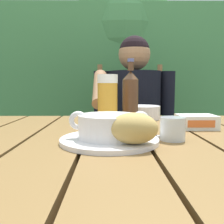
{
  "coord_description": "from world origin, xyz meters",
  "views": [
    {
      "loc": [
        -0.02,
        -0.71,
        0.89
      ],
      "look_at": [
        -0.01,
        0.03,
        0.81
      ],
      "focal_mm": 39.11,
      "sensor_mm": 36.0,
      "label": 1
    }
  ],
  "objects_px": {
    "chair_near_diner": "(131,143)",
    "person_eating": "(134,117)",
    "diner_bowl": "(143,112)",
    "soup_bowl": "(109,126)",
    "beer_bottle": "(130,97)",
    "beer_glass": "(108,101)",
    "water_glass_small": "(173,129)",
    "table_knife": "(154,136)",
    "butter_tub": "(196,122)",
    "serving_plate": "(109,140)",
    "bread_roll": "(134,128)"
  },
  "relations": [
    {
      "from": "chair_near_diner",
      "to": "person_eating",
      "type": "bearing_deg",
      "value": -90.84
    },
    {
      "from": "chair_near_diner",
      "to": "diner_bowl",
      "type": "bearing_deg",
      "value": -90.0
    },
    {
      "from": "soup_bowl",
      "to": "beer_bottle",
      "type": "height_order",
      "value": "beer_bottle"
    },
    {
      "from": "beer_glass",
      "to": "person_eating",
      "type": "bearing_deg",
      "value": 75.28
    },
    {
      "from": "water_glass_small",
      "to": "table_knife",
      "type": "xyz_separation_m",
      "value": [
        -0.04,
        0.03,
        -0.03
      ]
    },
    {
      "from": "butter_tub",
      "to": "table_knife",
      "type": "relative_size",
      "value": 0.91
    },
    {
      "from": "person_eating",
      "to": "serving_plate",
      "type": "height_order",
      "value": "person_eating"
    },
    {
      "from": "soup_bowl",
      "to": "beer_glass",
      "type": "relative_size",
      "value": 1.14
    },
    {
      "from": "serving_plate",
      "to": "butter_tub",
      "type": "bearing_deg",
      "value": 33.8
    },
    {
      "from": "butter_tub",
      "to": "table_knife",
      "type": "height_order",
      "value": "butter_tub"
    },
    {
      "from": "soup_bowl",
      "to": "bread_roll",
      "type": "bearing_deg",
      "value": -49.4
    },
    {
      "from": "beer_bottle",
      "to": "water_glass_small",
      "type": "height_order",
      "value": "beer_bottle"
    },
    {
      "from": "butter_tub",
      "to": "diner_bowl",
      "type": "distance_m",
      "value": 0.29
    },
    {
      "from": "chair_near_diner",
      "to": "water_glass_small",
      "type": "xyz_separation_m",
      "value": [
        0.02,
        -0.98,
        0.28
      ]
    },
    {
      "from": "person_eating",
      "to": "chair_near_diner",
      "type": "bearing_deg",
      "value": 89.16
    },
    {
      "from": "chair_near_diner",
      "to": "bread_roll",
      "type": "relative_size",
      "value": 8.43
    },
    {
      "from": "water_glass_small",
      "to": "soup_bowl",
      "type": "bearing_deg",
      "value": -172.78
    },
    {
      "from": "chair_near_diner",
      "to": "beer_bottle",
      "type": "xyz_separation_m",
      "value": [
        -0.07,
        -0.72,
        0.35
      ]
    },
    {
      "from": "bread_roll",
      "to": "water_glass_small",
      "type": "distance_m",
      "value": 0.15
    },
    {
      "from": "butter_tub",
      "to": "soup_bowl",
      "type": "bearing_deg",
      "value": -146.2
    },
    {
      "from": "soup_bowl",
      "to": "chair_near_diner",
      "type": "bearing_deg",
      "value": 81.5
    },
    {
      "from": "chair_near_diner",
      "to": "water_glass_small",
      "type": "relative_size",
      "value": 14.91
    },
    {
      "from": "bread_roll",
      "to": "butter_tub",
      "type": "relative_size",
      "value": 0.95
    },
    {
      "from": "soup_bowl",
      "to": "diner_bowl",
      "type": "distance_m",
      "value": 0.48
    },
    {
      "from": "beer_bottle",
      "to": "diner_bowl",
      "type": "xyz_separation_m",
      "value": [
        0.07,
        0.16,
        -0.08
      ]
    },
    {
      "from": "soup_bowl",
      "to": "table_knife",
      "type": "xyz_separation_m",
      "value": [
        0.13,
        0.05,
        -0.04
      ]
    },
    {
      "from": "serving_plate",
      "to": "diner_bowl",
      "type": "height_order",
      "value": "diner_bowl"
    },
    {
      "from": "person_eating",
      "to": "table_knife",
      "type": "relative_size",
      "value": 8.27
    },
    {
      "from": "chair_near_diner",
      "to": "person_eating",
      "type": "xyz_separation_m",
      "value": [
        -0.0,
        -0.21,
        0.21
      ]
    },
    {
      "from": "serving_plate",
      "to": "butter_tub",
      "type": "distance_m",
      "value": 0.37
    },
    {
      "from": "person_eating",
      "to": "beer_bottle",
      "type": "height_order",
      "value": "person_eating"
    },
    {
      "from": "chair_near_diner",
      "to": "serving_plate",
      "type": "bearing_deg",
      "value": -98.5
    },
    {
      "from": "person_eating",
      "to": "butter_tub",
      "type": "height_order",
      "value": "person_eating"
    },
    {
      "from": "table_knife",
      "to": "diner_bowl",
      "type": "relative_size",
      "value": 0.91
    },
    {
      "from": "table_knife",
      "to": "person_eating",
      "type": "bearing_deg",
      "value": 88.72
    },
    {
      "from": "bread_roll",
      "to": "butter_tub",
      "type": "distance_m",
      "value": 0.37
    },
    {
      "from": "diner_bowl",
      "to": "person_eating",
      "type": "bearing_deg",
      "value": 90.5
    },
    {
      "from": "beer_bottle",
      "to": "beer_glass",
      "type": "bearing_deg",
      "value": -140.21
    },
    {
      "from": "person_eating",
      "to": "beer_glass",
      "type": "distance_m",
      "value": 0.62
    },
    {
      "from": "butter_tub",
      "to": "diner_bowl",
      "type": "relative_size",
      "value": 0.83
    },
    {
      "from": "beer_glass",
      "to": "butter_tub",
      "type": "relative_size",
      "value": 1.45
    },
    {
      "from": "person_eating",
      "to": "water_glass_small",
      "type": "bearing_deg",
      "value": -87.94
    },
    {
      "from": "bread_roll",
      "to": "soup_bowl",
      "type": "bearing_deg",
      "value": 130.6
    },
    {
      "from": "chair_near_diner",
      "to": "beer_bottle",
      "type": "relative_size",
      "value": 4.14
    },
    {
      "from": "butter_tub",
      "to": "beer_bottle",
      "type": "bearing_deg",
      "value": 159.86
    },
    {
      "from": "beer_glass",
      "to": "water_glass_small",
      "type": "distance_m",
      "value": 0.27
    },
    {
      "from": "soup_bowl",
      "to": "water_glass_small",
      "type": "height_order",
      "value": "soup_bowl"
    },
    {
      "from": "water_glass_small",
      "to": "butter_tub",
      "type": "height_order",
      "value": "water_glass_small"
    },
    {
      "from": "serving_plate",
      "to": "diner_bowl",
      "type": "relative_size",
      "value": 1.68
    },
    {
      "from": "person_eating",
      "to": "beer_bottle",
      "type": "bearing_deg",
      "value": -97.42
    }
  ]
}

